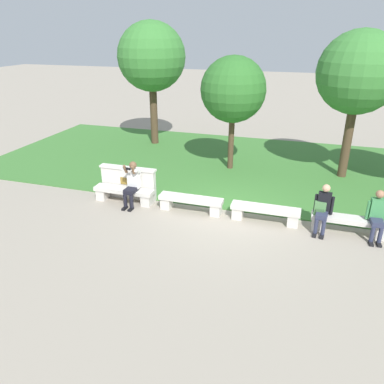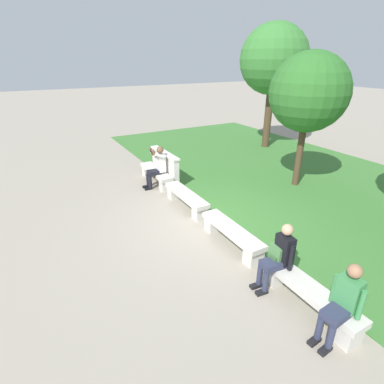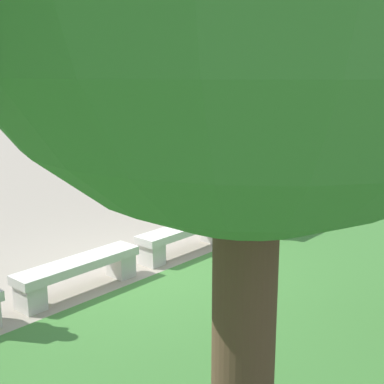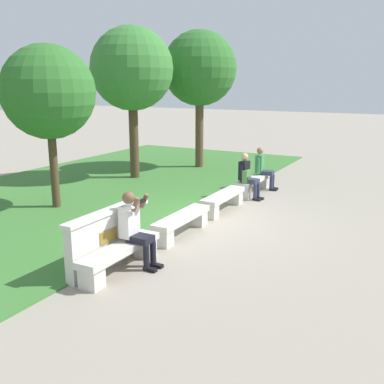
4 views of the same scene
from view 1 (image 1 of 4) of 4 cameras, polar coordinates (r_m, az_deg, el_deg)
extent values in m
plane|color=gray|center=(10.58, 5.29, -3.70)|extent=(80.00, 80.00, 0.00)
cube|color=#3D7533|center=(14.56, 9.04, 3.95)|extent=(20.18, 8.00, 0.03)
cube|color=beige|center=(11.41, -10.34, 0.27)|extent=(1.85, 0.40, 0.12)
cube|color=beige|center=(11.85, -13.47, -0.31)|extent=(0.28, 0.34, 0.33)
cube|color=beige|center=(11.20, -6.87, -1.24)|extent=(0.28, 0.34, 0.33)
cube|color=beige|center=(10.65, -0.18, -1.07)|extent=(1.85, 0.40, 0.12)
cube|color=beige|center=(10.97, -3.89, -1.65)|extent=(0.28, 0.34, 0.33)
cube|color=beige|center=(10.57, 3.67, -2.68)|extent=(0.28, 0.34, 0.33)
cube|color=beige|center=(10.27, 11.13, -2.51)|extent=(1.85, 0.40, 0.12)
cube|color=beige|center=(10.46, 6.99, -3.11)|extent=(0.28, 0.34, 0.33)
cube|color=beige|center=(10.34, 15.13, -4.13)|extent=(0.28, 0.34, 0.33)
cube|color=beige|center=(10.33, 22.83, -3.90)|extent=(1.85, 0.40, 0.12)
cube|color=beige|center=(10.36, 18.56, -4.54)|extent=(0.28, 0.34, 0.33)
cube|color=beige|center=(10.54, 26.65, -5.43)|extent=(0.28, 0.34, 0.33)
cube|color=beige|center=(11.66, -9.62, 1.28)|extent=(1.74, 0.18, 0.95)
cube|color=silver|center=(11.48, -9.79, 3.61)|extent=(1.80, 0.24, 0.06)
cube|color=olive|center=(11.53, -9.87, 1.63)|extent=(0.44, 0.02, 0.22)
cube|color=black|center=(11.10, -10.22, -2.45)|extent=(0.11, 0.24, 0.06)
cylinder|color=black|center=(11.07, -10.13, -1.32)|extent=(0.11, 0.11, 0.42)
cube|color=black|center=(11.02, -9.30, -2.60)|extent=(0.11, 0.24, 0.06)
cylinder|color=black|center=(10.98, -9.21, -1.47)|extent=(0.11, 0.11, 0.42)
cube|color=black|center=(11.07, -9.31, 0.26)|extent=(0.31, 0.43, 0.12)
cube|color=silver|center=(11.15, -8.86, 2.03)|extent=(0.34, 0.23, 0.56)
sphere|color=brown|center=(11.01, -9.00, 4.06)|extent=(0.22, 0.22, 0.22)
cylinder|color=silver|center=(11.05, -10.07, 3.36)|extent=(0.10, 0.31, 0.21)
cylinder|color=brown|center=(10.88, -10.14, 3.47)|extent=(0.11, 0.19, 0.27)
cylinder|color=silver|center=(10.88, -8.30, 3.15)|extent=(0.10, 0.31, 0.21)
cylinder|color=brown|center=(10.77, -8.96, 3.34)|extent=(0.10, 0.19, 0.27)
cube|color=black|center=(10.76, -9.72, 3.50)|extent=(0.15, 0.02, 0.08)
cube|color=black|center=(10.06, 18.15, -6.24)|extent=(0.13, 0.23, 0.06)
cylinder|color=#2D334C|center=(10.01, 18.34, -5.03)|extent=(0.10, 0.10, 0.42)
cube|color=black|center=(10.05, 19.17, -6.41)|extent=(0.13, 0.23, 0.06)
cylinder|color=#2D334C|center=(10.00, 19.36, -5.20)|extent=(0.10, 0.10, 0.42)
cube|color=#2D334C|center=(10.05, 19.17, -3.31)|extent=(0.32, 0.43, 0.12)
cube|color=black|center=(10.14, 19.50, -1.47)|extent=(0.34, 0.24, 0.52)
sphere|color=tan|center=(9.99, 19.80, 0.55)|extent=(0.20, 0.20, 0.20)
cylinder|color=black|center=(10.15, 18.34, -1.59)|extent=(0.08, 0.08, 0.48)
cylinder|color=black|center=(10.14, 20.57, -1.96)|extent=(0.08, 0.08, 0.48)
cube|color=black|center=(10.19, 25.60, -7.09)|extent=(0.12, 0.23, 0.06)
cylinder|color=#2D334C|center=(10.15, 25.75, -5.89)|extent=(0.10, 0.10, 0.42)
cube|color=black|center=(10.24, 26.59, -7.15)|extent=(0.12, 0.23, 0.06)
cylinder|color=#2D334C|center=(10.19, 26.73, -5.96)|extent=(0.10, 0.10, 0.42)
cube|color=#2D334C|center=(10.21, 26.32, -4.11)|extent=(0.31, 0.42, 0.12)
cube|color=#3D894C|center=(10.29, 26.35, -2.27)|extent=(0.33, 0.22, 0.52)
sphere|color=#9E7051|center=(10.15, 26.74, -0.29)|extent=(0.20, 0.20, 0.20)
cylinder|color=#3D894C|center=(10.25, 25.24, -2.48)|extent=(0.08, 0.08, 0.48)
cube|color=#4C7F47|center=(10.14, 18.92, -2.28)|extent=(0.28, 0.20, 0.36)
cube|color=#395F35|center=(10.07, 18.87, -2.91)|extent=(0.20, 0.06, 0.16)
torus|color=black|center=(10.06, 19.07, -1.25)|extent=(0.10, 0.02, 0.10)
cylinder|color=#4C3826|center=(13.98, 22.61, 7.48)|extent=(0.30, 0.30, 2.77)
sphere|color=#387A33|center=(13.61, 24.08, 16.29)|extent=(2.65, 2.65, 2.65)
cylinder|color=#4C3826|center=(13.88, 5.98, 7.90)|extent=(0.21, 0.21, 2.23)
sphere|color=#2D6B28|center=(13.51, 6.31, 15.27)|extent=(2.29, 2.29, 2.29)
cylinder|color=#4C3826|center=(17.11, -5.84, 12.07)|extent=(0.33, 0.33, 2.91)
sphere|color=#387A33|center=(16.81, -6.18, 19.83)|extent=(2.88, 2.88, 2.88)
camera|label=2|loc=(6.86, 49.70, 6.86)|focal=28.00mm
camera|label=3|loc=(15.28, 30.38, 13.28)|focal=50.00mm
camera|label=4|loc=(11.88, -48.62, 7.55)|focal=42.00mm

